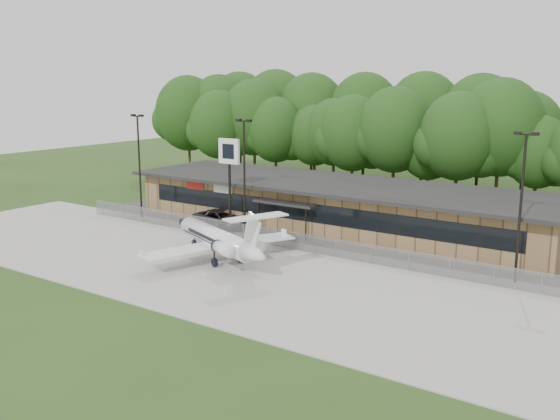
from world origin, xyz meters
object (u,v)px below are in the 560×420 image
Objects in this scene: business_jet at (219,240)px; pole_sign at (229,161)px; terminal at (337,205)px; suv at (221,219)px.

business_jet is 1.60× the size of pole_sign.
pole_sign is (-6.90, -7.14, 4.29)m from terminal.
pole_sign reaches higher than suv.
terminal is 4.85× the size of pole_sign.
terminal is 3.03× the size of business_jet.
business_jet is (-1.74, -14.77, -0.51)m from terminal.
business_jet reaches higher than terminal.
suv is at bearing -145.38° from terminal.
business_jet reaches higher than suv.
pole_sign is at bearing 146.92° from business_jet.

